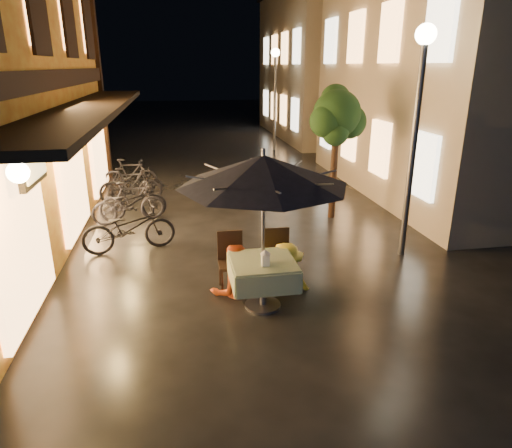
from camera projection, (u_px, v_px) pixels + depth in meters
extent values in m
plane|color=black|center=(275.00, 320.00, 6.71)|extent=(90.00, 90.00, 0.00)
cube|color=black|center=(57.00, 79.00, 8.78)|extent=(0.12, 11.00, 0.35)
cube|color=black|center=(92.00, 108.00, 9.05)|extent=(1.20, 10.50, 0.12)
cube|color=#FFAE61|center=(66.00, 13.00, 9.75)|extent=(0.10, 0.90, 1.50)
cube|color=#FFAE61|center=(86.00, 23.00, 12.07)|extent=(0.10, 0.90, 1.50)
cube|color=#FFAE61|center=(20.00, 234.00, 6.15)|extent=(0.10, 2.20, 2.40)
cube|color=#FFAE61|center=(72.00, 175.00, 9.41)|extent=(0.10, 2.20, 2.40)
cube|color=#FFAE61|center=(97.00, 147.00, 12.66)|extent=(0.10, 2.20, 2.40)
cube|color=tan|center=(486.00, 76.00, 12.91)|extent=(7.00, 9.00, 6.50)
cube|color=#FFAE61|center=(423.00, 166.00, 9.84)|extent=(0.10, 1.00, 1.40)
cube|color=#FFAE61|center=(440.00, 25.00, 8.92)|extent=(0.10, 1.00, 1.40)
cube|color=#FFAE61|center=(380.00, 148.00, 11.89)|extent=(0.10, 1.00, 1.40)
cube|color=#FFAE61|center=(390.00, 32.00, 10.96)|extent=(0.10, 1.00, 1.40)
cube|color=#FFAE61|center=(349.00, 136.00, 13.93)|extent=(0.10, 1.00, 1.40)
cube|color=#FFAE61|center=(356.00, 37.00, 13.01)|extent=(0.10, 1.00, 1.40)
cube|color=#FFAE61|center=(326.00, 127.00, 15.98)|extent=(0.10, 1.00, 1.40)
cube|color=#FFAE61|center=(331.00, 41.00, 15.06)|extent=(0.10, 1.00, 1.40)
cube|color=tan|center=(344.00, 66.00, 23.53)|extent=(7.00, 10.00, 7.00)
cube|color=#FFAE61|center=(295.00, 115.00, 20.07)|extent=(0.10, 1.00, 1.40)
cube|color=#FFAE61|center=(297.00, 46.00, 19.15)|extent=(0.10, 1.00, 1.40)
cube|color=#FFAE61|center=(283.00, 110.00, 22.11)|extent=(0.10, 1.00, 1.40)
cube|color=#FFAE61|center=(284.00, 48.00, 21.19)|extent=(0.10, 1.00, 1.40)
cube|color=#FFAE61|center=(274.00, 106.00, 24.16)|extent=(0.10, 1.00, 1.40)
cube|color=#FFAE61|center=(274.00, 50.00, 23.24)|extent=(0.10, 1.00, 1.40)
cube|color=#FFAE61|center=(266.00, 103.00, 26.21)|extent=(0.10, 1.00, 1.40)
cube|color=#FFAE61|center=(266.00, 51.00, 25.28)|extent=(0.10, 1.00, 1.40)
cylinder|color=black|center=(334.00, 173.00, 10.93)|extent=(0.16, 0.16, 2.20)
sphere|color=black|center=(337.00, 114.00, 10.47)|extent=(1.10, 1.10, 1.10)
sphere|color=black|center=(349.00, 122.00, 10.68)|extent=(0.80, 0.80, 0.80)
sphere|color=black|center=(326.00, 121.00, 10.33)|extent=(0.76, 0.76, 0.76)
sphere|color=black|center=(335.00, 99.00, 10.65)|extent=(0.70, 0.70, 0.70)
sphere|color=black|center=(335.00, 133.00, 10.35)|extent=(0.60, 0.60, 0.60)
cylinder|color=#59595E|center=(412.00, 154.00, 8.40)|extent=(0.12, 0.12, 4.00)
sphere|color=beige|center=(426.00, 34.00, 7.73)|extent=(0.36, 0.36, 0.36)
cylinder|color=#59595E|center=(275.00, 103.00, 19.56)|extent=(0.12, 0.12, 4.00)
sphere|color=beige|center=(275.00, 53.00, 18.89)|extent=(0.36, 0.36, 0.36)
cylinder|color=#59595E|center=(263.00, 285.00, 6.99)|extent=(0.10, 0.10, 0.72)
cylinder|color=#59595E|center=(263.00, 305.00, 7.10)|extent=(0.56, 0.56, 0.04)
cube|color=#315B32|center=(263.00, 262.00, 6.86)|extent=(0.95, 0.95, 0.06)
cube|color=#315B32|center=(293.00, 270.00, 6.99)|extent=(0.04, 0.95, 0.33)
cube|color=#315B32|center=(232.00, 274.00, 6.84)|extent=(0.04, 0.95, 0.33)
cube|color=#315B32|center=(257.00, 260.00, 7.36)|extent=(0.95, 0.04, 0.33)
cube|color=#315B32|center=(269.00, 286.00, 6.47)|extent=(0.95, 0.04, 0.33)
cylinder|color=#59595E|center=(263.00, 237.00, 6.73)|extent=(0.05, 0.05, 2.30)
cone|color=black|center=(263.00, 171.00, 6.40)|extent=(2.49, 2.49, 0.45)
cylinder|color=#59595E|center=(263.00, 153.00, 6.32)|extent=(0.06, 0.06, 0.12)
cube|color=black|center=(232.00, 265.00, 7.50)|extent=(0.42, 0.42, 0.05)
cube|color=black|center=(230.00, 246.00, 7.59)|extent=(0.42, 0.04, 0.55)
cylinder|color=black|center=(222.00, 283.00, 7.38)|extent=(0.04, 0.04, 0.43)
cylinder|color=black|center=(244.00, 281.00, 7.44)|extent=(0.04, 0.04, 0.43)
cylinder|color=black|center=(220.00, 274.00, 7.71)|extent=(0.04, 0.04, 0.43)
cylinder|color=black|center=(241.00, 272.00, 7.77)|extent=(0.04, 0.04, 0.43)
cube|color=black|center=(279.00, 261.00, 7.63)|extent=(0.42, 0.42, 0.05)
cube|color=black|center=(277.00, 243.00, 7.72)|extent=(0.42, 0.04, 0.55)
cylinder|color=black|center=(270.00, 279.00, 7.51)|extent=(0.04, 0.04, 0.43)
cylinder|color=black|center=(292.00, 278.00, 7.57)|extent=(0.04, 0.04, 0.43)
cylinder|color=black|center=(266.00, 270.00, 7.85)|extent=(0.04, 0.04, 0.43)
cylinder|color=black|center=(287.00, 269.00, 7.90)|extent=(0.04, 0.04, 0.43)
cube|color=white|center=(265.00, 260.00, 6.65)|extent=(0.11, 0.11, 0.18)
cube|color=#FFD88C|center=(265.00, 260.00, 6.65)|extent=(0.07, 0.07, 0.12)
cone|color=white|center=(265.00, 252.00, 6.60)|extent=(0.16, 0.16, 0.07)
imported|color=#D24C19|center=(233.00, 246.00, 7.28)|extent=(0.92, 0.79, 1.64)
imported|color=yellow|center=(286.00, 245.00, 7.39)|extent=(1.04, 0.62, 1.59)
imported|color=black|center=(129.00, 228.00, 9.09)|extent=(1.92, 1.00, 0.96)
imported|color=black|center=(133.00, 201.00, 10.92)|extent=(1.65, 0.70, 0.96)
imported|color=black|center=(128.00, 204.00, 10.78)|extent=(1.80, 1.05, 0.89)
imported|color=black|center=(130.00, 186.00, 12.22)|extent=(1.68, 0.58, 0.99)
imported|color=black|center=(136.00, 184.00, 12.85)|extent=(1.57, 0.73, 0.79)
imported|color=black|center=(130.00, 175.00, 13.55)|extent=(1.61, 0.58, 0.95)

